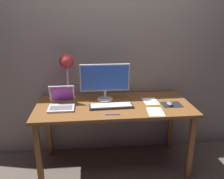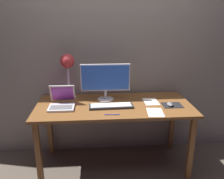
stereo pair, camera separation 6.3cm
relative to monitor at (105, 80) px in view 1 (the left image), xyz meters
name	(u,v)px [view 1 (the left image)]	position (x,y,z in m)	size (l,w,h in m)	color
ground_plane	(114,165)	(0.08, -0.13, -0.97)	(4.80, 4.80, 0.00)	brown
back_wall	(110,45)	(0.08, 0.27, 0.33)	(4.80, 0.06, 2.60)	gray
desk	(114,111)	(0.08, -0.13, -0.31)	(1.60, 0.70, 0.74)	brown
monitor	(105,80)	(0.00, 0.00, 0.00)	(0.52, 0.17, 0.40)	silver
keyboard_main	(111,106)	(0.05, -0.20, -0.22)	(0.44, 0.15, 0.03)	#28282B
laptop	(62,101)	(-0.45, -0.14, -0.17)	(0.25, 0.28, 0.21)	silver
desk_lamp	(67,65)	(-0.40, 0.10, 0.14)	(0.15, 0.15, 0.49)	beige
mousepad	(172,105)	(0.67, -0.20, -0.23)	(0.20, 0.16, 0.00)	black
mouse	(170,104)	(0.64, -0.22, -0.21)	(0.06, 0.10, 0.03)	slate
paper_sheet_near_mouse	(150,101)	(0.48, -0.08, -0.23)	(0.15, 0.21, 0.00)	white
paper_sheet_by_keyboard	(155,112)	(0.46, -0.36, -0.23)	(0.15, 0.21, 0.00)	white
pen	(113,115)	(0.04, -0.39, -0.23)	(0.01, 0.01, 0.14)	#2633A5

